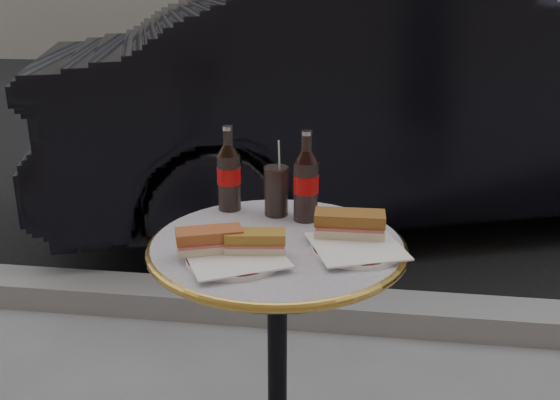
# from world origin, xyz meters

# --- Properties ---
(asphalt_road) EXTENTS (40.00, 8.00, 0.00)m
(asphalt_road) POSITION_xyz_m (0.00, 5.00, 0.00)
(asphalt_road) COLOR black
(asphalt_road) RESTS_ON ground
(curb) EXTENTS (40.00, 0.20, 0.12)m
(curb) POSITION_xyz_m (0.00, 0.90, 0.05)
(curb) COLOR gray
(curb) RESTS_ON ground
(bistro_table) EXTENTS (0.62, 0.62, 0.73)m
(bistro_table) POSITION_xyz_m (0.00, 0.00, 0.37)
(bistro_table) COLOR #BAB2C4
(bistro_table) RESTS_ON ground
(plate_left) EXTENTS (0.27, 0.27, 0.01)m
(plate_left) POSITION_xyz_m (-0.08, -0.12, 0.74)
(plate_left) COLOR silver
(plate_left) RESTS_ON bistro_table
(plate_right) EXTENTS (0.24, 0.24, 0.01)m
(plate_right) POSITION_xyz_m (0.19, -0.03, 0.74)
(plate_right) COLOR white
(plate_right) RESTS_ON bistro_table
(sandwich_left_a) EXTENTS (0.16, 0.12, 0.05)m
(sandwich_left_a) POSITION_xyz_m (-0.14, -0.11, 0.77)
(sandwich_left_a) COLOR #AC542B
(sandwich_left_a) RESTS_ON plate_left
(sandwich_left_b) EXTENTS (0.14, 0.08, 0.05)m
(sandwich_left_b) POSITION_xyz_m (-0.04, -0.10, 0.77)
(sandwich_left_b) COLOR #A17228
(sandwich_left_b) RESTS_ON plate_left
(sandwich_right) EXTENTS (0.17, 0.08, 0.06)m
(sandwich_right) POSITION_xyz_m (0.17, 0.03, 0.77)
(sandwich_right) COLOR brown
(sandwich_right) RESTS_ON plate_right
(cola_bottle_left) EXTENTS (0.08, 0.08, 0.23)m
(cola_bottle_left) POSITION_xyz_m (-0.16, 0.20, 0.85)
(cola_bottle_left) COLOR black
(cola_bottle_left) RESTS_ON bistro_table
(cola_bottle_right) EXTENTS (0.07, 0.07, 0.24)m
(cola_bottle_right) POSITION_xyz_m (0.05, 0.15, 0.85)
(cola_bottle_right) COLOR black
(cola_bottle_right) RESTS_ON bistro_table
(cola_glass) EXTENTS (0.08, 0.08, 0.13)m
(cola_glass) POSITION_xyz_m (-0.03, 0.18, 0.80)
(cola_glass) COLOR black
(cola_glass) RESTS_ON bistro_table
(parked_car) EXTENTS (2.76, 4.35, 1.35)m
(parked_car) POSITION_xyz_m (0.48, 2.24, 0.68)
(parked_car) COLOR black
(parked_car) RESTS_ON ground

